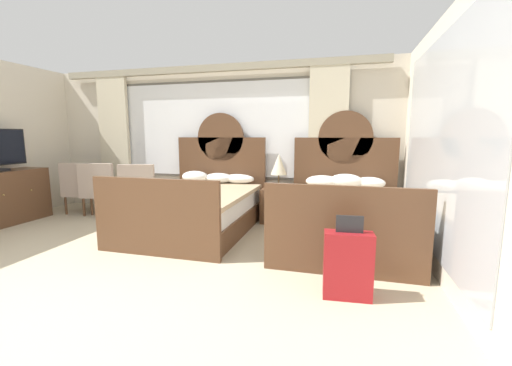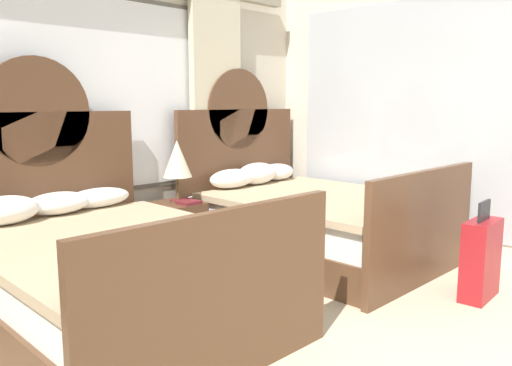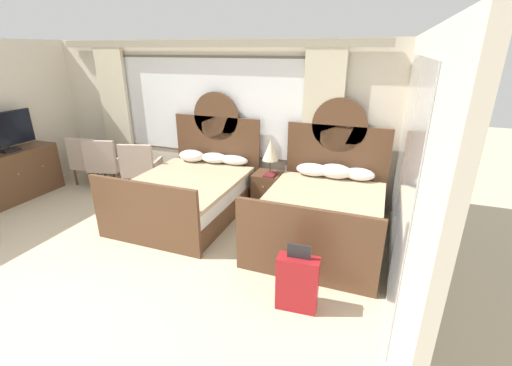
{
  "view_description": "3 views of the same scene",
  "coord_description": "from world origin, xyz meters",
  "px_view_note": "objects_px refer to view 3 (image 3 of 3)",
  "views": [
    {
      "loc": [
        2.31,
        -1.88,
        1.45
      ],
      "look_at": [
        1.17,
        2.39,
        0.79
      ],
      "focal_mm": 22.64,
      "sensor_mm": 36.0,
      "label": 1
    },
    {
      "loc": [
        -1.46,
        -0.47,
        1.48
      ],
      "look_at": [
        1.24,
        2.23,
        0.88
      ],
      "focal_mm": 35.89,
      "sensor_mm": 36.0,
      "label": 2
    },
    {
      "loc": [
        3.03,
        -1.93,
        2.55
      ],
      "look_at": [
        1.44,
        2.31,
        0.79
      ],
      "focal_mm": 24.35,
      "sensor_mm": 36.0,
      "label": 3
    }
  ],
  "objects_px": {
    "bed_near_mirror": "(323,211)",
    "dresser_minibar": "(9,177)",
    "nightstand_between_beds": "(268,189)",
    "tv_flatscreen": "(5,131)",
    "table_lamp_on_nightstand": "(270,151)",
    "armchair_by_window_left": "(141,166)",
    "suitcase_on_floor": "(297,283)",
    "armchair_by_window_centre": "(106,162)",
    "bed_near_window": "(190,191)",
    "book_on_nightstand": "(270,175)",
    "armchair_by_window_right": "(90,159)"
  },
  "relations": [
    {
      "from": "armchair_by_window_centre",
      "to": "dresser_minibar",
      "type": "bearing_deg",
      "value": -132.51
    },
    {
      "from": "bed_near_window",
      "to": "armchair_by_window_right",
      "type": "relative_size",
      "value": 2.36
    },
    {
      "from": "tv_flatscreen",
      "to": "suitcase_on_floor",
      "type": "relative_size",
      "value": 1.31
    },
    {
      "from": "bed_near_window",
      "to": "armchair_by_window_left",
      "type": "distance_m",
      "value": 1.4
    },
    {
      "from": "nightstand_between_beds",
      "to": "bed_near_mirror",
      "type": "bearing_deg",
      "value": -34.24
    },
    {
      "from": "nightstand_between_beds",
      "to": "tv_flatscreen",
      "type": "height_order",
      "value": "tv_flatscreen"
    },
    {
      "from": "nightstand_between_beds",
      "to": "book_on_nightstand",
      "type": "bearing_deg",
      "value": -51.64
    },
    {
      "from": "table_lamp_on_nightstand",
      "to": "armchair_by_window_right",
      "type": "height_order",
      "value": "table_lamp_on_nightstand"
    },
    {
      "from": "bed_near_mirror",
      "to": "armchair_by_window_centre",
      "type": "distance_m",
      "value": 4.34
    },
    {
      "from": "nightstand_between_beds",
      "to": "table_lamp_on_nightstand",
      "type": "distance_m",
      "value": 0.69
    },
    {
      "from": "bed_near_window",
      "to": "armchair_by_window_left",
      "type": "height_order",
      "value": "bed_near_window"
    },
    {
      "from": "bed_near_mirror",
      "to": "armchair_by_window_left",
      "type": "relative_size",
      "value": 2.36
    },
    {
      "from": "tv_flatscreen",
      "to": "armchair_by_window_right",
      "type": "xyz_separation_m",
      "value": [
        0.65,
        1.04,
        -0.73
      ]
    },
    {
      "from": "table_lamp_on_nightstand",
      "to": "tv_flatscreen",
      "type": "relative_size",
      "value": 0.58
    },
    {
      "from": "nightstand_between_beds",
      "to": "book_on_nightstand",
      "type": "relative_size",
      "value": 2.18
    },
    {
      "from": "nightstand_between_beds",
      "to": "armchair_by_window_right",
      "type": "distance_m",
      "value": 3.64
    },
    {
      "from": "armchair_by_window_centre",
      "to": "armchair_by_window_right",
      "type": "height_order",
      "value": "same"
    },
    {
      "from": "armchair_by_window_left",
      "to": "suitcase_on_floor",
      "type": "bearing_deg",
      "value": -30.53
    },
    {
      "from": "armchair_by_window_left",
      "to": "tv_flatscreen",
      "type": "bearing_deg",
      "value": -150.83
    },
    {
      "from": "book_on_nightstand",
      "to": "armchair_by_window_right",
      "type": "relative_size",
      "value": 0.27
    },
    {
      "from": "table_lamp_on_nightstand",
      "to": "suitcase_on_floor",
      "type": "height_order",
      "value": "table_lamp_on_nightstand"
    },
    {
      "from": "bed_near_window",
      "to": "armchair_by_window_centre",
      "type": "distance_m",
      "value": 2.19
    },
    {
      "from": "armchair_by_window_left",
      "to": "table_lamp_on_nightstand",
      "type": "bearing_deg",
      "value": 6.41
    },
    {
      "from": "bed_near_mirror",
      "to": "table_lamp_on_nightstand",
      "type": "height_order",
      "value": "bed_near_mirror"
    },
    {
      "from": "tv_flatscreen",
      "to": "armchair_by_window_left",
      "type": "height_order",
      "value": "tv_flatscreen"
    },
    {
      "from": "dresser_minibar",
      "to": "tv_flatscreen",
      "type": "distance_m",
      "value": 0.8
    },
    {
      "from": "armchair_by_window_centre",
      "to": "armchair_by_window_right",
      "type": "bearing_deg",
      "value": -179.7
    },
    {
      "from": "armchair_by_window_centre",
      "to": "book_on_nightstand",
      "type": "bearing_deg",
      "value": 3.35
    },
    {
      "from": "table_lamp_on_nightstand",
      "to": "armchair_by_window_centre",
      "type": "bearing_deg",
      "value": -175.19
    },
    {
      "from": "bed_near_window",
      "to": "armchair_by_window_centre",
      "type": "relative_size",
      "value": 2.36
    },
    {
      "from": "table_lamp_on_nightstand",
      "to": "armchair_by_window_left",
      "type": "xyz_separation_m",
      "value": [
        -2.44,
        -0.27,
        -0.47
      ]
    },
    {
      "from": "nightstand_between_beds",
      "to": "armchair_by_window_centre",
      "type": "relative_size",
      "value": 0.59
    },
    {
      "from": "dresser_minibar",
      "to": "table_lamp_on_nightstand",
      "type": "bearing_deg",
      "value": 18.4
    },
    {
      "from": "armchair_by_window_right",
      "to": "table_lamp_on_nightstand",
      "type": "bearing_deg",
      "value": 4.33
    },
    {
      "from": "dresser_minibar",
      "to": "armchair_by_window_centre",
      "type": "xyz_separation_m",
      "value": [
        1.07,
        1.17,
        0.06
      ]
    },
    {
      "from": "tv_flatscreen",
      "to": "armchair_by_window_right",
      "type": "relative_size",
      "value": 1.04
    },
    {
      "from": "armchair_by_window_right",
      "to": "suitcase_on_floor",
      "type": "bearing_deg",
      "value": -23.63
    },
    {
      "from": "nightstand_between_beds",
      "to": "armchair_by_window_left",
      "type": "xyz_separation_m",
      "value": [
        -2.4,
        -0.28,
        0.21
      ]
    },
    {
      "from": "dresser_minibar",
      "to": "armchair_by_window_left",
      "type": "distance_m",
      "value": 2.23
    },
    {
      "from": "bed_near_mirror",
      "to": "tv_flatscreen",
      "type": "bearing_deg",
      "value": -173.73
    },
    {
      "from": "armchair_by_window_centre",
      "to": "bed_near_window",
      "type": "bearing_deg",
      "value": -12.05
    },
    {
      "from": "bed_near_window",
      "to": "book_on_nightstand",
      "type": "xyz_separation_m",
      "value": [
        1.16,
        0.65,
        0.21
      ]
    },
    {
      "from": "table_lamp_on_nightstand",
      "to": "suitcase_on_floor",
      "type": "relative_size",
      "value": 0.76
    },
    {
      "from": "bed_near_window",
      "to": "nightstand_between_beds",
      "type": "relative_size",
      "value": 3.98
    },
    {
      "from": "armchair_by_window_centre",
      "to": "armchair_by_window_right",
      "type": "xyz_separation_m",
      "value": [
        -0.4,
        -0.0,
        0.0
      ]
    },
    {
      "from": "book_on_nightstand",
      "to": "dresser_minibar",
      "type": "relative_size",
      "value": 0.15
    },
    {
      "from": "bed_near_window",
      "to": "armchair_by_window_left",
      "type": "xyz_separation_m",
      "value": [
        -1.32,
        0.46,
        0.13
      ]
    },
    {
      "from": "bed_near_mirror",
      "to": "dresser_minibar",
      "type": "distance_m",
      "value": 5.43
    },
    {
      "from": "bed_near_mirror",
      "to": "suitcase_on_floor",
      "type": "xyz_separation_m",
      "value": [
        0.04,
        -1.62,
        -0.06
      ]
    },
    {
      "from": "bed_near_window",
      "to": "suitcase_on_floor",
      "type": "xyz_separation_m",
      "value": [
        2.21,
        -1.62,
        -0.06
      ]
    }
  ]
}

